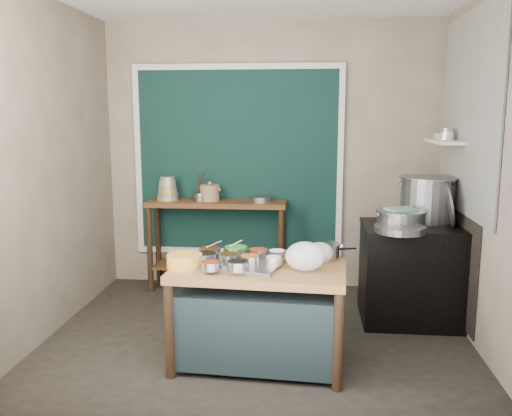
# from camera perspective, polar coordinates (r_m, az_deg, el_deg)

# --- Properties ---
(floor) EXTENTS (3.50, 3.00, 0.02)m
(floor) POSITION_cam_1_polar(r_m,az_deg,el_deg) (4.64, 0.17, -13.71)
(floor) COLOR black
(floor) RESTS_ON ground
(back_wall) EXTENTS (3.50, 0.02, 2.80)m
(back_wall) POSITION_cam_1_polar(r_m,az_deg,el_deg) (5.78, 1.57, 5.43)
(back_wall) COLOR gray
(back_wall) RESTS_ON floor
(left_wall) EXTENTS (0.02, 3.00, 2.80)m
(left_wall) POSITION_cam_1_polar(r_m,az_deg,el_deg) (4.77, -21.41, 3.82)
(left_wall) COLOR gray
(left_wall) RESTS_ON floor
(right_wall) EXTENTS (0.02, 3.00, 2.80)m
(right_wall) POSITION_cam_1_polar(r_m,az_deg,el_deg) (4.47, 23.29, 3.33)
(right_wall) COLOR gray
(right_wall) RESTS_ON floor
(curtain_panel) EXTENTS (2.10, 0.02, 1.90)m
(curtain_panel) POSITION_cam_1_polar(r_m,az_deg,el_deg) (5.78, -1.94, 4.93)
(curtain_panel) COLOR black
(curtain_panel) RESTS_ON back_wall
(curtain_frame) EXTENTS (2.22, 0.03, 2.02)m
(curtain_frame) POSITION_cam_1_polar(r_m,az_deg,el_deg) (5.77, -1.95, 4.92)
(curtain_frame) COLOR beige
(curtain_frame) RESTS_ON back_wall
(tile_panel) EXTENTS (0.02, 1.70, 1.70)m
(tile_panel) POSITION_cam_1_polar(r_m,az_deg,el_deg) (4.97, 21.44, 9.23)
(tile_panel) COLOR #B2B2AA
(tile_panel) RESTS_ON right_wall
(soot_patch) EXTENTS (0.01, 1.30, 1.30)m
(soot_patch) POSITION_cam_1_polar(r_m,az_deg,el_deg) (5.20, 20.40, -3.51)
(soot_patch) COLOR black
(soot_patch) RESTS_ON right_wall
(wall_shelf) EXTENTS (0.22, 0.70, 0.03)m
(wall_shelf) POSITION_cam_1_polar(r_m,az_deg,el_deg) (5.24, 19.26, 6.62)
(wall_shelf) COLOR beige
(wall_shelf) RESTS_ON right_wall
(prep_table) EXTENTS (1.29, 0.80, 0.75)m
(prep_table) POSITION_cam_1_polar(r_m,az_deg,el_deg) (4.09, 0.31, -11.25)
(prep_table) COLOR brown
(prep_table) RESTS_ON floor
(back_counter) EXTENTS (1.45, 0.40, 0.95)m
(back_counter) POSITION_cam_1_polar(r_m,az_deg,el_deg) (5.76, -4.11, -3.93)
(back_counter) COLOR #573318
(back_counter) RESTS_ON floor
(stove_block) EXTENTS (0.90, 0.68, 0.85)m
(stove_block) POSITION_cam_1_polar(r_m,az_deg,el_deg) (5.08, 16.22, -6.78)
(stove_block) COLOR black
(stove_block) RESTS_ON floor
(stove_top) EXTENTS (0.92, 0.69, 0.03)m
(stove_top) POSITION_cam_1_polar(r_m,az_deg,el_deg) (4.98, 16.46, -1.92)
(stove_top) COLOR black
(stove_top) RESTS_ON stove_block
(condiment_tray) EXTENTS (0.70, 0.56, 0.03)m
(condiment_tray) POSITION_cam_1_polar(r_m,az_deg,el_deg) (3.99, -1.91, -5.89)
(condiment_tray) COLOR gray
(condiment_tray) RESTS_ON prep_table
(condiment_bowls) EXTENTS (0.67, 0.52, 0.08)m
(condiment_bowls) POSITION_cam_1_polar(r_m,az_deg,el_deg) (4.00, -2.18, -5.17)
(condiment_bowls) COLOR silver
(condiment_bowls) RESTS_ON condiment_tray
(yellow_basin) EXTENTS (0.31, 0.31, 0.10)m
(yellow_basin) POSITION_cam_1_polar(r_m,az_deg,el_deg) (3.96, -7.51, -5.56)
(yellow_basin) COLOR gold
(yellow_basin) RESTS_ON prep_table
(saucepan) EXTENTS (0.28, 0.28, 0.12)m
(saucepan) POSITION_cam_1_polar(r_m,az_deg,el_deg) (4.19, 7.34, -4.53)
(saucepan) COLOR gray
(saucepan) RESTS_ON prep_table
(plastic_bag_a) EXTENTS (0.32, 0.29, 0.21)m
(plastic_bag_a) POSITION_cam_1_polar(r_m,az_deg,el_deg) (3.85, 5.18, -5.09)
(plastic_bag_a) COLOR white
(plastic_bag_a) RESTS_ON prep_table
(plastic_bag_b) EXTENTS (0.25, 0.23, 0.15)m
(plastic_bag_b) POSITION_cam_1_polar(r_m,az_deg,el_deg) (4.08, 6.72, -4.67)
(plastic_bag_b) COLOR white
(plastic_bag_b) RESTS_ON prep_table
(bowl_stack) EXTENTS (0.22, 0.22, 0.25)m
(bowl_stack) POSITION_cam_1_polar(r_m,az_deg,el_deg) (5.77, -9.24, 1.89)
(bowl_stack) COLOR tan
(bowl_stack) RESTS_ON back_counter
(utensil_cup) EXTENTS (0.19, 0.19, 0.09)m
(utensil_cup) POSITION_cam_1_polar(r_m,az_deg,el_deg) (5.69, -5.87, 1.21)
(utensil_cup) COLOR gray
(utensil_cup) RESTS_ON back_counter
(ceramic_crock) EXTENTS (0.29, 0.29, 0.15)m
(ceramic_crock) POSITION_cam_1_polar(r_m,az_deg,el_deg) (5.69, -4.89, 1.51)
(ceramic_crock) COLOR olive
(ceramic_crock) RESTS_ON back_counter
(wide_bowl) EXTENTS (0.25, 0.25, 0.06)m
(wide_bowl) POSITION_cam_1_polar(r_m,az_deg,el_deg) (5.59, 0.56, 0.94)
(wide_bowl) COLOR gray
(wide_bowl) RESTS_ON back_counter
(stock_pot) EXTENTS (0.61, 0.61, 0.41)m
(stock_pot) POSITION_cam_1_polar(r_m,az_deg,el_deg) (5.18, 17.58, 0.92)
(stock_pot) COLOR gray
(stock_pot) RESTS_ON stove_top
(pot_lid) EXTENTS (0.13, 0.40, 0.39)m
(pot_lid) POSITION_cam_1_polar(r_m,az_deg,el_deg) (5.00, 19.64, 0.38)
(pot_lid) COLOR gray
(pot_lid) RESTS_ON stove_top
(steamer) EXTENTS (0.56, 0.56, 0.14)m
(steamer) POSITION_cam_1_polar(r_m,az_deg,el_deg) (4.88, 15.00, -1.05)
(steamer) COLOR gray
(steamer) RESTS_ON stove_top
(green_cloth) EXTENTS (0.30, 0.27, 0.02)m
(green_cloth) POSITION_cam_1_polar(r_m,az_deg,el_deg) (4.86, 15.04, -0.11)
(green_cloth) COLOR #609B77
(green_cloth) RESTS_ON steamer
(shallow_pan) EXTENTS (0.55, 0.55, 0.05)m
(shallow_pan) POSITION_cam_1_polar(r_m,az_deg,el_deg) (4.64, 14.91, -2.14)
(shallow_pan) COLOR gray
(shallow_pan) RESTS_ON stove_top
(shelf_bowl_stack) EXTENTS (0.13, 0.13, 0.11)m
(shelf_bowl_stack) POSITION_cam_1_polar(r_m,az_deg,el_deg) (5.20, 19.40, 7.31)
(shelf_bowl_stack) COLOR silver
(shelf_bowl_stack) RESTS_ON wall_shelf
(shelf_bowl_green) EXTENTS (0.16, 0.16, 0.05)m
(shelf_bowl_green) POSITION_cam_1_polar(r_m,az_deg,el_deg) (5.38, 18.93, 7.15)
(shelf_bowl_green) COLOR gray
(shelf_bowl_green) RESTS_ON wall_shelf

